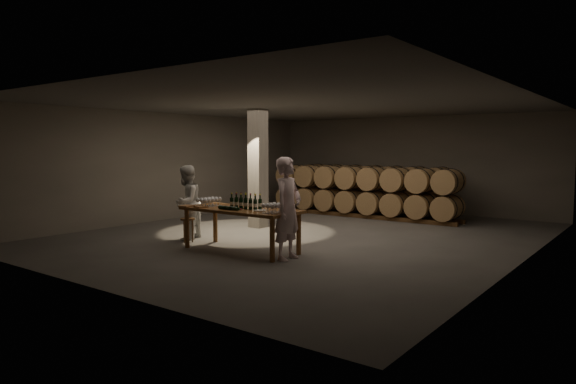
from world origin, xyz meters
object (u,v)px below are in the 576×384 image
Objects in this scene: bottle_cluster at (246,203)px; tasting_table at (241,213)px; person_man at (288,209)px; person_woman at (187,202)px; stool at (188,223)px; plate at (260,210)px; notebook_near at (201,207)px.

tasting_table is at bearing -167.41° from bottle_cluster.
person_man is 1.13× the size of person_woman.
tasting_table reaches higher than stool.
tasting_table is 4.73× the size of stool.
bottle_cluster is at bearing 12.59° from tasting_table.
bottle_cluster is at bearing 168.45° from plate.
plate is 0.46× the size of stool.
plate is at bearing 29.03° from notebook_near.
tasting_table is 1.29m from person_man.
stool is 0.57m from person_woman.
person_man reaches higher than bottle_cluster.
person_man is (2.06, 0.32, 0.08)m from notebook_near.
bottle_cluster is 0.49m from plate.
notebook_near is (-0.79, -0.39, 0.12)m from tasting_table.
notebook_near is at bearing 40.03° from person_woman.
person_woman is at bearing 166.55° from notebook_near.
plate is (0.47, -0.10, -0.11)m from bottle_cluster.
bottle_cluster is 2.86× the size of plate.
person_woman is (-1.17, 0.66, -0.04)m from notebook_near.
plate is at bearing -6.84° from tasting_table.
tasting_table is 9.96× the size of notebook_near.
person_man is at bearing 24.89° from notebook_near.
tasting_table is at bearing 42.18° from notebook_near.
plate is 0.13× the size of person_man.
person_man reaches higher than tasting_table.
tasting_table is at bearing -0.91° from stool.
plate is 0.70m from person_man.
notebook_near is 0.15× the size of person_woman.
notebook_near is at bearing -166.92° from plate.
person_man reaches higher than plate.
stool is (-1.78, 0.00, -0.56)m from bottle_cluster.
notebook_near is 0.13× the size of person_man.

